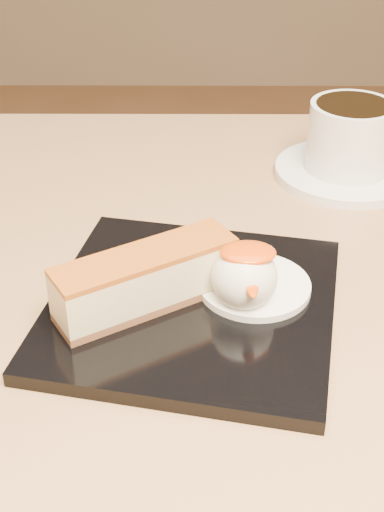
{
  "coord_description": "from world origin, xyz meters",
  "views": [
    {
      "loc": [
        -0.04,
        -0.46,
        1.07
      ],
      "look_at": [
        -0.05,
        0.01,
        0.76
      ],
      "focal_mm": 50.0,
      "sensor_mm": 36.0,
      "label": 1
    }
  ],
  "objects_px": {
    "saucer": "(345,172)",
    "coffee_cup": "(352,136)",
    "dessert_plate": "(192,306)",
    "ice_cream_scoop": "(244,277)",
    "table": "(241,437)",
    "cheesecake": "(146,279)"
  },
  "relations": [
    {
      "from": "table",
      "to": "dessert_plate",
      "type": "relative_size",
      "value": 3.64
    },
    {
      "from": "table",
      "to": "saucer",
      "type": "distance_m",
      "value": 0.3
    },
    {
      "from": "table",
      "to": "dessert_plate",
      "type": "height_order",
      "value": "dessert_plate"
    },
    {
      "from": "cheesecake",
      "to": "ice_cream_scoop",
      "type": "height_order",
      "value": "ice_cream_scoop"
    },
    {
      "from": "dessert_plate",
      "to": "ice_cream_scoop",
      "type": "bearing_deg",
      "value": -7.13
    },
    {
      "from": "ice_cream_scoop",
      "to": "table",
      "type": "bearing_deg",
      "value": 71.34
    },
    {
      "from": "ice_cream_scoop",
      "to": "coffee_cup",
      "type": "xyz_separation_m",
      "value": [
        0.13,
        0.24,
        0.01
      ]
    },
    {
      "from": "table",
      "to": "cheesecake",
      "type": "distance_m",
      "value": 0.21
    },
    {
      "from": "table",
      "to": "saucer",
      "type": "relative_size",
      "value": 5.33
    },
    {
      "from": "dessert_plate",
      "to": "ice_cream_scoop",
      "type": "distance_m",
      "value": 0.05
    },
    {
      "from": "saucer",
      "to": "coffee_cup",
      "type": "xyz_separation_m",
      "value": [
        0.0,
        -0.0,
        0.04
      ]
    },
    {
      "from": "cheesecake",
      "to": "coffee_cup",
      "type": "bearing_deg",
      "value": 19.17
    },
    {
      "from": "table",
      "to": "coffee_cup",
      "type": "height_order",
      "value": "coffee_cup"
    },
    {
      "from": "table",
      "to": "cheesecake",
      "type": "relative_size",
      "value": 5.6
    },
    {
      "from": "coffee_cup",
      "to": "saucer",
      "type": "bearing_deg",
      "value": -180.0
    },
    {
      "from": "ice_cream_scoop",
      "to": "saucer",
      "type": "distance_m",
      "value": 0.27
    },
    {
      "from": "cheesecake",
      "to": "table",
      "type": "bearing_deg",
      "value": -19.94
    },
    {
      "from": "dessert_plate",
      "to": "saucer",
      "type": "distance_m",
      "value": 0.29
    },
    {
      "from": "dessert_plate",
      "to": "ice_cream_scoop",
      "type": "height_order",
      "value": "ice_cream_scoop"
    },
    {
      "from": "dessert_plate",
      "to": "coffee_cup",
      "type": "bearing_deg",
      "value": 55.19
    },
    {
      "from": "cheesecake",
      "to": "coffee_cup",
      "type": "distance_m",
      "value": 0.31
    },
    {
      "from": "cheesecake",
      "to": "saucer",
      "type": "xyz_separation_m",
      "value": [
        0.2,
        0.24,
        -0.03
      ]
    }
  ]
}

